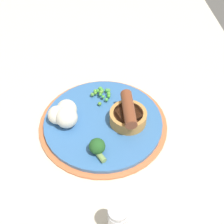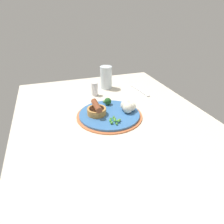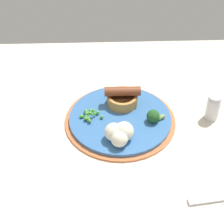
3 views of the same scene
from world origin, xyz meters
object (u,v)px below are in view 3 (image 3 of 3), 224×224
Objects in this scene: dinner_plate at (118,120)px; broccoli_floret_near at (152,116)px; salt_shaker at (211,107)px; pea_pile at (87,114)px; cauliflower_floret at (117,134)px; sausage_pudding at (121,97)px.

dinner_plate is 8.61cm from broccoli_floret_near.
dinner_plate is 23.35cm from salt_shaker.
salt_shaker is at bearing -179.46° from pea_pile.
broccoli_floret_near is 0.69× the size of cauliflower_floret.
broccoli_floret_near is at bearing -43.00° from sausage_pudding.
dinner_plate is at bearing -94.59° from cauliflower_floret.
salt_shaker is at bearing -11.19° from sausage_pudding.
pea_pile is at bearing -35.18° from broccoli_floret_near.
dinner_plate is 4.05× the size of cauliflower_floret.
sausage_pudding reaches higher than broccoli_floret_near.
pea_pile is 0.81× the size of salt_shaker.
sausage_pudding is (-0.82, -5.26, 2.88)cm from dinner_plate.
broccoli_floret_near is 15.25cm from salt_shaker.
dinner_plate is 8.64cm from cauliflower_floret.
pea_pile is 10.99cm from cauliflower_floret.
cauliflower_floret is at bearing 85.41° from dinner_plate.
cauliflower_floret is at bearing -95.68° from sausage_pudding.
broccoli_floret_near is (-7.28, 6.93, -0.50)cm from sausage_pudding.
sausage_pudding is at bearing -71.65° from broccoli_floret_near.
broccoli_floret_near is (-8.10, 1.67, 2.38)cm from dinner_plate.
salt_shaker is (-23.83, -8.66, -0.24)cm from cauliflower_floret.
cauliflower_floret is 25.35cm from salt_shaker.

